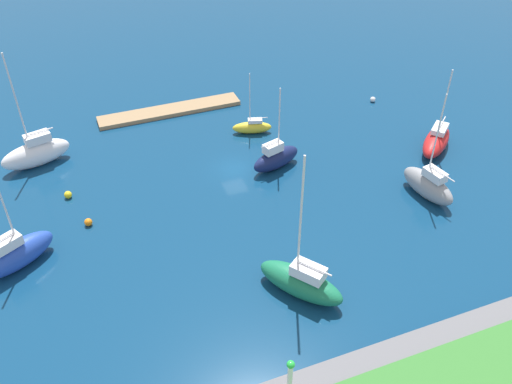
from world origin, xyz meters
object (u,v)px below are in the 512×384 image
pier_dock (170,111)px  sailboat_green_east_end (301,281)px  mooring_buoy_yellow (68,195)px  sailboat_navy_outer_mooring (276,158)px  sailboat_yellow_by_breakwater (252,127)px  sailboat_white_west_end (36,153)px  mooring_buoy_white (373,99)px  harbor_beacon (290,376)px  sailboat_red_inner_mooring (436,140)px  mooring_buoy_orange (88,222)px  sailboat_blue_lone_north (17,254)px  sailboat_gray_lone_south (428,185)px

pier_dock → sailboat_green_east_end: 34.25m
pier_dock → mooring_buoy_yellow: bearing=43.8°
sailboat_navy_outer_mooring → sailboat_yellow_by_breakwater: bearing=71.7°
sailboat_white_west_end → sailboat_navy_outer_mooring: sailboat_white_west_end is taller
mooring_buoy_yellow → mooring_buoy_white: 40.65m
harbor_beacon → sailboat_white_west_end: (14.24, -36.99, -1.77)m
harbor_beacon → sailboat_red_inner_mooring: sailboat_red_inner_mooring is taller
sailboat_green_east_end → mooring_buoy_orange: size_ratio=17.94×
sailboat_blue_lone_north → sailboat_gray_lone_south: size_ratio=0.98×
pier_dock → sailboat_red_inner_mooring: bearing=143.7°
pier_dock → mooring_buoy_orange: bearing=55.7°
mooring_buoy_orange → mooring_buoy_white: 40.49m
sailboat_green_east_end → mooring_buoy_yellow: bearing=3.6°
harbor_beacon → sailboat_yellow_by_breakwater: sailboat_yellow_by_breakwater is taller
sailboat_blue_lone_north → mooring_buoy_orange: 7.33m
sailboat_yellow_by_breakwater → sailboat_navy_outer_mooring: sailboat_navy_outer_mooring is taller
sailboat_navy_outer_mooring → mooring_buoy_yellow: size_ratio=12.33×
sailboat_gray_lone_south → sailboat_green_east_end: bearing=102.2°
sailboat_red_inner_mooring → mooring_buoy_orange: 39.55m
sailboat_white_west_end → harbor_beacon: bearing=97.0°
sailboat_blue_lone_north → mooring_buoy_yellow: sailboat_blue_lone_north is taller
sailboat_white_west_end → mooring_buoy_white: (-42.53, 0.79, -1.23)m
mooring_buoy_white → mooring_buoy_yellow: bearing=9.4°
sailboat_red_inner_mooring → mooring_buoy_orange: (39.53, -0.86, -0.82)m
harbor_beacon → mooring_buoy_yellow: bearing=-68.2°
pier_dock → sailboat_yellow_by_breakwater: 11.79m
sailboat_navy_outer_mooring → mooring_buoy_white: 20.31m
sailboat_yellow_by_breakwater → sailboat_blue_lone_north: bearing=43.4°
mooring_buoy_yellow → mooring_buoy_white: (-40.11, -6.63, -0.04)m
sailboat_yellow_by_breakwater → sailboat_green_east_end: (5.35, 25.59, 0.57)m
pier_dock → sailboat_yellow_by_breakwater: (-8.13, 8.52, 0.56)m
sailboat_yellow_by_breakwater → sailboat_gray_lone_south: 22.05m
mooring_buoy_orange → sailboat_white_west_end: bearing=-73.2°
pier_dock → sailboat_blue_lone_north: (19.25, 22.14, 1.20)m
pier_dock → sailboat_gray_lone_south: 33.74m
sailboat_red_inner_mooring → sailboat_green_east_end: (23.93, 14.46, 0.18)m
sailboat_red_inner_mooring → sailboat_gray_lone_south: 9.40m
sailboat_white_west_end → mooring_buoy_white: 42.55m
mooring_buoy_yellow → mooring_buoy_white: bearing=-170.6°
sailboat_white_west_end → sailboat_yellow_by_breakwater: bearing=160.6°
sailboat_blue_lone_north → sailboat_navy_outer_mooring: (-27.18, -5.77, -0.13)m
sailboat_blue_lone_north → mooring_buoy_yellow: bearing=29.5°
mooring_buoy_white → sailboat_white_west_end: bearing=-1.1°
mooring_buoy_orange → mooring_buoy_white: mooring_buoy_orange is taller
pier_dock → sailboat_yellow_by_breakwater: size_ratio=2.34×
sailboat_yellow_by_breakwater → sailboat_navy_outer_mooring: (0.20, 7.85, 0.51)m
sailboat_green_east_end → sailboat_blue_lone_north: bearing=25.5°
harbor_beacon → sailboat_gray_lone_south: bearing=-144.3°
harbor_beacon → mooring_buoy_white: bearing=-128.0°
sailboat_green_east_end → mooring_buoy_yellow: (16.97, -20.49, -0.99)m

